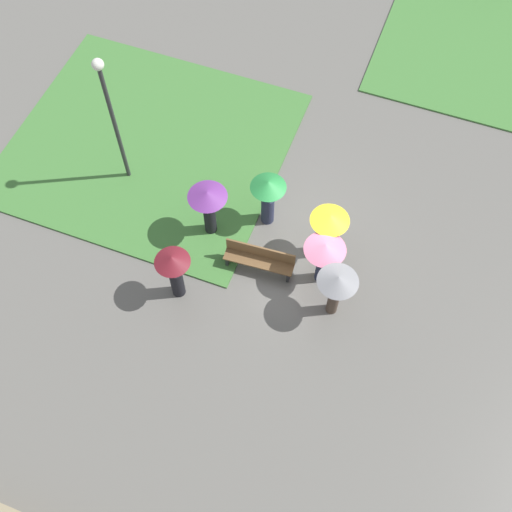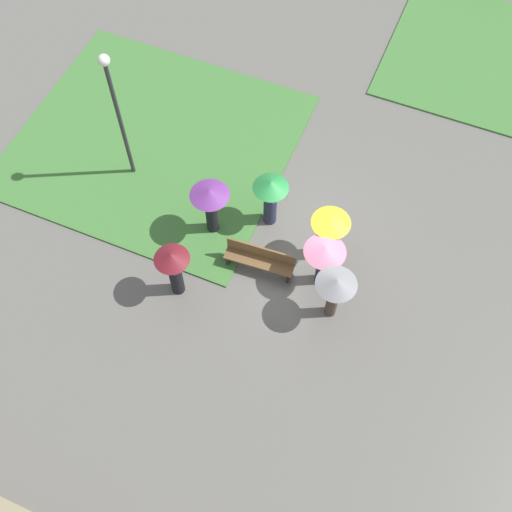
# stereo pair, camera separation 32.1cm
# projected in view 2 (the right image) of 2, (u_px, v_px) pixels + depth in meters

# --- Properties ---
(ground_plane) EXTENTS (90.00, 90.00, 0.00)m
(ground_plane) POSITION_uv_depth(u_px,v_px,m) (302.00, 250.00, 18.47)
(ground_plane) COLOR #66635E
(lawn_patch_near) EXTENTS (8.43, 7.66, 0.06)m
(lawn_patch_near) POSITION_uv_depth(u_px,v_px,m) (154.00, 143.00, 20.40)
(lawn_patch_near) COLOR #427A38
(lawn_patch_near) RESTS_ON ground_plane
(park_bench) EXTENTS (2.00, 0.57, 0.90)m
(park_bench) POSITION_uv_depth(u_px,v_px,m) (260.00, 258.00, 17.79)
(park_bench) COLOR brown
(park_bench) RESTS_ON ground_plane
(lamp_post) EXTENTS (0.32, 0.32, 4.71)m
(lamp_post) POSITION_uv_depth(u_px,v_px,m) (116.00, 104.00, 17.26)
(lamp_post) COLOR #2D2D30
(lamp_post) RESTS_ON ground_plane
(crowd_person_pink) EXTENTS (1.13, 1.13, 1.81)m
(crowd_person_pink) POSITION_uv_depth(u_px,v_px,m) (324.00, 255.00, 16.79)
(crowd_person_pink) COLOR #282D47
(crowd_person_pink) RESTS_ON ground_plane
(crowd_person_maroon) EXTENTS (0.95, 0.95, 1.93)m
(crowd_person_maroon) POSITION_uv_depth(u_px,v_px,m) (174.00, 267.00, 16.74)
(crowd_person_maroon) COLOR black
(crowd_person_maroon) RESTS_ON ground_plane
(crowd_person_grey) EXTENTS (1.08, 1.08, 1.89)m
(crowd_person_grey) POSITION_uv_depth(u_px,v_px,m) (335.00, 288.00, 16.26)
(crowd_person_grey) COLOR #47382D
(crowd_person_grey) RESTS_ON ground_plane
(crowd_person_green) EXTENTS (1.01, 1.01, 1.87)m
(crowd_person_green) POSITION_uv_depth(u_px,v_px,m) (271.00, 195.00, 17.88)
(crowd_person_green) COLOR #282D47
(crowd_person_green) RESTS_ON ground_plane
(crowd_person_purple) EXTENTS (1.10, 1.10, 1.93)m
(crowd_person_purple) POSITION_uv_depth(u_px,v_px,m) (210.00, 202.00, 17.63)
(crowd_person_purple) COLOR black
(crowd_person_purple) RESTS_ON ground_plane
(crowd_person_yellow) EXTENTS (1.08, 1.08, 1.85)m
(crowd_person_yellow) POSITION_uv_depth(u_px,v_px,m) (330.00, 229.00, 17.29)
(crowd_person_yellow) COLOR #2D2333
(crowd_person_yellow) RESTS_ON ground_plane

